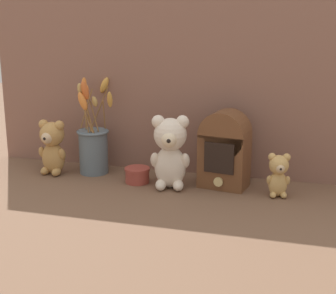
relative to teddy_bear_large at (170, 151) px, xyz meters
name	(u,v)px	position (x,y,z in m)	size (l,w,h in m)	color
ground_plane	(166,186)	(-0.02, 0.01, -0.13)	(4.00, 4.00, 0.00)	brown
backdrop_wall	(180,78)	(-0.02, 0.18, 0.21)	(1.39, 0.02, 0.67)	#845B4C
teddy_bear_large	(170,151)	(0.00, 0.00, 0.00)	(0.13, 0.12, 0.24)	beige
teddy_bear_medium	(52,146)	(-0.44, 0.03, -0.02)	(0.10, 0.10, 0.19)	tan
teddy_bear_small	(279,174)	(0.34, 0.01, -0.05)	(0.08, 0.07, 0.14)	tan
flower_vase	(93,144)	(-0.30, 0.08, -0.02)	(0.15, 0.18, 0.34)	slate
vintage_radio	(225,148)	(0.17, 0.06, 0.00)	(0.17, 0.12, 0.25)	brown
decorative_tin_tall	(137,175)	(-0.12, 0.02, -0.10)	(0.09, 0.09, 0.05)	#993D33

